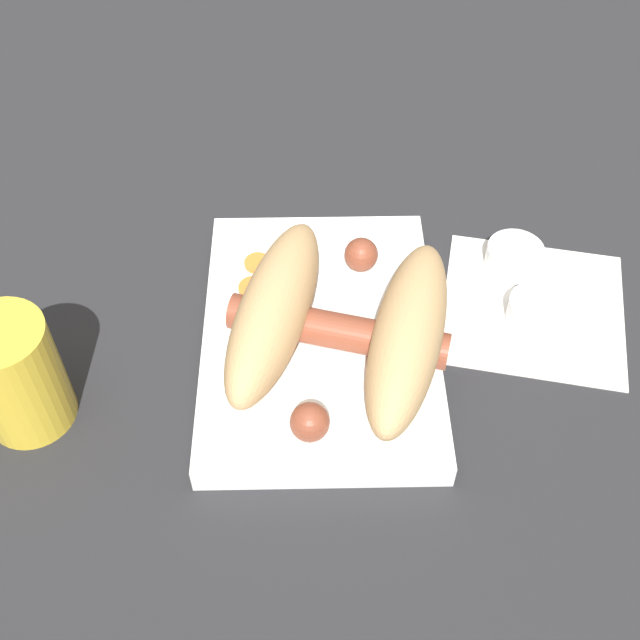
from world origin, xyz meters
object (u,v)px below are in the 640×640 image
bread_roll (340,322)px  sausage (338,331)px  drink_glass (16,375)px  condiment_cup_far (514,259)px  condiment_cup_near (537,313)px  food_tray (320,337)px

bread_roll → sausage: bearing=-153.4°
bread_roll → drink_glass: (0.05, -0.24, -0.00)m
drink_glass → condiment_cup_far: bearing=110.8°
condiment_cup_far → drink_glass: bearing=-69.2°
sausage → condiment_cup_near: sausage is taller
food_tray → condiment_cup_near: (-0.02, 0.19, -0.00)m
condiment_cup_far → sausage: bearing=-57.2°
bread_roll → condiment_cup_far: 0.20m
condiment_cup_near → drink_glass: drink_glass is taller
sausage → food_tray: bearing=-139.0°
food_tray → condiment_cup_far: bearing=116.8°
food_tray → bread_roll: size_ratio=1.18×
bread_roll → drink_glass: drink_glass is taller
bread_roll → sausage: 0.02m
bread_roll → food_tray: bearing=-141.1°
food_tray → sausage: sausage is taller
sausage → condiment_cup_near: (-0.04, 0.17, -0.03)m
bread_roll → condiment_cup_far: size_ratio=4.46×
condiment_cup_near → drink_glass: size_ratio=0.51×
condiment_cup_near → condiment_cup_far: 0.07m
condiment_cup_near → drink_glass: 0.43m
sausage → condiment_cup_near: bearing=103.0°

